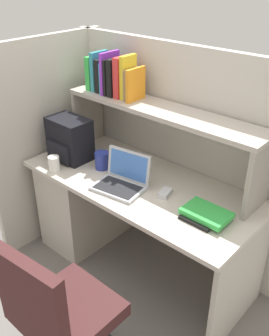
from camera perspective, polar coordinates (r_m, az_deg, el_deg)
The scene contains 13 objects.
ground_plane at distance 2.94m, azimuth 0.67°, elevation -14.26°, with size 8.00×8.00×0.00m, color slate.
desk at distance 2.90m, azimuth -5.09°, elevation -4.84°, with size 1.60×0.70×0.73m.
cubicle_partition_rear at distance 2.74m, azimuth 6.02°, elevation 1.89°, with size 1.84×0.05×1.55m, color #BCB5A8.
cubicle_partition_left at distance 3.01m, azimuth -12.17°, elevation 4.01°, with size 0.05×1.06×1.55m, color #BCB5A8.
overhead_hutch at distance 2.48m, azimuth 3.89°, elevation 6.80°, with size 1.44×0.28×0.45m.
reference_books_on_shelf at distance 2.66m, azimuth -3.11°, elevation 13.46°, with size 0.42×0.18×0.28m.
laptop at distance 2.42m, azimuth -1.82°, elevation -1.74°, with size 0.34×0.29×0.22m.
backpack at distance 2.76m, azimuth -9.68°, elevation 4.21°, with size 0.30×0.22×0.30m.
computer_mouse at distance 2.36m, azimuth 4.56°, elevation -3.71°, with size 0.06×0.10×0.03m, color silver.
paper_cup at distance 2.66m, azimuth -11.87°, elevation 0.66°, with size 0.08×0.08×0.10m, color white.
snack_canister at distance 2.63m, azimuth -4.87°, elevation 1.14°, with size 0.10×0.10×0.12m, color navy.
desk_book_stack at distance 2.18m, azimuth 10.44°, elevation -6.78°, with size 0.26×0.20×0.05m.
office_chair at distance 2.11m, azimuth -10.70°, elevation -22.14°, with size 0.52×0.52×0.93m.
Camera 1 is at (1.40, -1.61, 2.02)m, focal length 41.04 mm.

